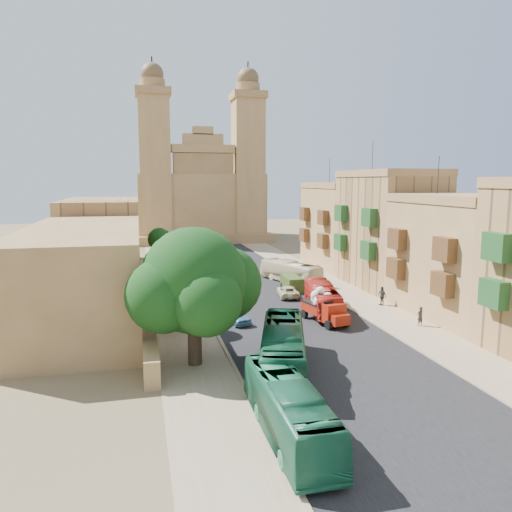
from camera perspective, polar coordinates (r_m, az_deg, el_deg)
name	(u,v)px	position (r m, az deg, el deg)	size (l,w,h in m)	color
ground	(346,373)	(34.19, 10.30, -13.06)	(260.00, 260.00, 0.00)	brown
road_surface	(249,283)	(61.74, -0.85, -3.13)	(14.00, 140.00, 0.01)	black
sidewalk_east	(321,280)	(64.41, 7.44, -2.71)	(5.00, 140.00, 0.01)	#907C5E
sidewalk_west	(171,287)	(60.47, -9.69, -3.50)	(5.00, 140.00, 0.01)	#907C5E
kerb_east	(302,280)	(63.57, 5.33, -2.78)	(0.25, 140.00, 0.12)	#907C5E
kerb_west	(192,285)	(60.65, -7.34, -3.36)	(0.25, 140.00, 0.12)	#907C5E
townhouse_b	(461,256)	(49.87, 22.34, 0.01)	(9.00, 14.00, 14.90)	#9A7445
townhouse_c	(388,229)	(61.56, 14.86, 3.05)	(9.00, 14.00, 17.40)	#A47C4A
townhouse_d	(342,225)	(74.21, 9.75, 3.52)	(9.00, 14.00, 15.90)	#9A7445
west_wall	(146,300)	(50.42, -12.41, -4.96)	(1.00, 40.00, 1.80)	#9A7445
west_building_low	(84,273)	(48.05, -19.07, -1.88)	(10.00, 28.00, 8.40)	olive
west_building_mid	(103,235)	(73.62, -17.11, 2.32)	(10.00, 22.00, 10.00)	#A47C4A
church	(200,195)	(108.49, -6.42, 6.92)	(28.00, 22.50, 36.30)	#9A7445
ficus_tree	(195,284)	(33.96, -6.99, -3.20)	(9.52, 8.76, 9.52)	#332519
street_tree_a	(178,290)	(42.14, -8.93, -3.90)	(3.40, 3.40, 5.22)	#332519
street_tree_b	(169,272)	(53.99, -9.90, -1.76)	(2.89, 2.89, 4.44)	#332519
street_tree_c	(163,255)	(65.81, -10.53, 0.11)	(2.93, 2.93, 4.51)	#332519
street_tree_d	(159,239)	(77.62, -10.98, 1.86)	(3.57, 3.57, 5.48)	#332519
red_truck	(325,308)	(44.99, 7.88, -5.86)	(3.07, 5.62, 3.12)	maroon
olive_pickup	(292,283)	(57.80, 4.11, -3.15)	(1.88, 4.02, 1.65)	#34481B
bus_green_south	(288,409)	(25.68, 3.73, -17.05)	(2.39, 10.21, 2.84)	#1A6142
bus_green_north	(283,350)	(33.23, 3.10, -10.62)	(2.69, 11.49, 3.20)	#135534
bus_red_east	(322,298)	(48.55, 7.60, -4.80)	(2.28, 9.74, 2.71)	red
bus_cream_east	(291,272)	(62.30, 3.98, -1.80)	(2.23, 9.52, 2.65)	beige
car_blue_a	(234,316)	(44.67, -2.52, -6.81)	(1.60, 3.98, 1.36)	teal
car_white_a	(240,285)	(57.44, -1.82, -3.30)	(1.51, 4.33, 1.43)	silver
car_cream	(288,291)	(54.53, 3.62, -4.06)	(2.04, 4.43, 1.23)	beige
car_dkblue	(203,261)	(75.97, -6.06, -0.54)	(1.56, 3.84, 1.11)	#101C47
car_white_b	(242,268)	(69.27, -1.67, -1.38)	(1.32, 3.27, 1.11)	white
car_blue_b	(193,251)	(85.91, -7.25, 0.54)	(1.35, 3.87, 1.27)	#4578CE
pedestrian_a	(420,316)	(46.03, 18.25, -6.56)	(0.62, 0.41, 1.71)	#29262A
pedestrian_c	(382,296)	(52.37, 14.18, -4.44)	(1.14, 0.47, 1.94)	#35363A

